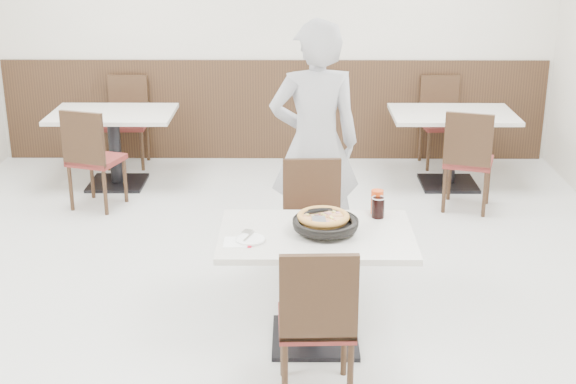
{
  "coord_description": "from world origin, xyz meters",
  "views": [
    {
      "loc": [
        0.21,
        -5.09,
        2.64
      ],
      "look_at": [
        0.18,
        -0.3,
        0.94
      ],
      "focal_mm": 50.0,
      "sensor_mm": 36.0,
      "label": 1
    }
  ],
  "objects_px": {
    "bg_table_right": "(450,149)",
    "cola_glass": "(378,208)",
    "pizza_pan": "(325,226)",
    "chair_near": "(316,319)",
    "diner_person": "(315,145)",
    "bg_chair_right_near": "(469,159)",
    "side_plate": "(250,240)",
    "red_cup": "(377,202)",
    "chair_far": "(313,231)",
    "bg_chair_left_near": "(96,157)",
    "main_table": "(316,288)",
    "pizza": "(323,219)",
    "bg_chair_left_far": "(127,123)",
    "bg_chair_right_far": "(442,123)",
    "bg_table_left": "(115,149)"
  },
  "relations": [
    {
      "from": "bg_chair_right_far",
      "to": "diner_person",
      "type": "bearing_deg",
      "value": 55.1
    },
    {
      "from": "cola_glass",
      "to": "chair_near",
      "type": "bearing_deg",
      "value": -116.0
    },
    {
      "from": "cola_glass",
      "to": "pizza",
      "type": "bearing_deg",
      "value": -152.34
    },
    {
      "from": "red_cup",
      "to": "bg_chair_right_near",
      "type": "xyz_separation_m",
      "value": [
        1.05,
        2.1,
        -0.35
      ]
    },
    {
      "from": "diner_person",
      "to": "bg_chair_left_near",
      "type": "xyz_separation_m",
      "value": [
        -1.98,
        1.2,
        -0.48
      ]
    },
    {
      "from": "diner_person",
      "to": "bg_table_left",
      "type": "relative_size",
      "value": 1.58
    },
    {
      "from": "main_table",
      "to": "pizza_pan",
      "type": "height_order",
      "value": "pizza_pan"
    },
    {
      "from": "main_table",
      "to": "pizza",
      "type": "distance_m",
      "value": 0.44
    },
    {
      "from": "red_cup",
      "to": "bg_chair_left_far",
      "type": "bearing_deg",
      "value": 124.6
    },
    {
      "from": "bg_chair_right_near",
      "to": "pizza_pan",
      "type": "bearing_deg",
      "value": -102.48
    },
    {
      "from": "pizza",
      "to": "diner_person",
      "type": "distance_m",
      "value": 1.19
    },
    {
      "from": "chair_far",
      "to": "side_plate",
      "type": "bearing_deg",
      "value": 61.74
    },
    {
      "from": "bg_chair_left_far",
      "to": "main_table",
      "type": "bearing_deg",
      "value": 116.72
    },
    {
      "from": "bg_chair_left_far",
      "to": "bg_chair_right_near",
      "type": "relative_size",
      "value": 1.0
    },
    {
      "from": "chair_far",
      "to": "diner_person",
      "type": "xyz_separation_m",
      "value": [
        0.02,
        0.55,
        0.48
      ]
    },
    {
      "from": "bg_chair_left_near",
      "to": "bg_chair_left_far",
      "type": "xyz_separation_m",
      "value": [
        0.03,
        1.26,
        0.0
      ]
    },
    {
      "from": "diner_person",
      "to": "bg_table_left",
      "type": "height_order",
      "value": "diner_person"
    },
    {
      "from": "pizza_pan",
      "to": "bg_table_left",
      "type": "height_order",
      "value": "pizza_pan"
    },
    {
      "from": "side_plate",
      "to": "bg_chair_right_near",
      "type": "bearing_deg",
      "value": 54.06
    },
    {
      "from": "side_plate",
      "to": "red_cup",
      "type": "height_order",
      "value": "red_cup"
    },
    {
      "from": "chair_near",
      "to": "bg_table_left",
      "type": "height_order",
      "value": "chair_near"
    },
    {
      "from": "side_plate",
      "to": "bg_chair_right_near",
      "type": "relative_size",
      "value": 0.19
    },
    {
      "from": "chair_near",
      "to": "bg_chair_left_far",
      "type": "distance_m",
      "value": 4.72
    },
    {
      "from": "chair_near",
      "to": "red_cup",
      "type": "bearing_deg",
      "value": 63.79
    },
    {
      "from": "side_plate",
      "to": "diner_person",
      "type": "relative_size",
      "value": 0.09
    },
    {
      "from": "pizza_pan",
      "to": "bg_table_right",
      "type": "height_order",
      "value": "pizza_pan"
    },
    {
      "from": "chair_near",
      "to": "chair_far",
      "type": "bearing_deg",
      "value": 87.43
    },
    {
      "from": "chair_near",
      "to": "bg_chair_right_near",
      "type": "xyz_separation_m",
      "value": [
        1.47,
        3.03,
        0.0
      ]
    },
    {
      "from": "pizza_pan",
      "to": "red_cup",
      "type": "distance_m",
      "value": 0.49
    },
    {
      "from": "cola_glass",
      "to": "bg_chair_right_near",
      "type": "bearing_deg",
      "value": 64.11
    },
    {
      "from": "pizza_pan",
      "to": "diner_person",
      "type": "height_order",
      "value": "diner_person"
    },
    {
      "from": "chair_far",
      "to": "bg_table_left",
      "type": "relative_size",
      "value": 0.79
    },
    {
      "from": "main_table",
      "to": "bg_chair_left_far",
      "type": "distance_m",
      "value": 4.19
    },
    {
      "from": "bg_chair_left_far",
      "to": "bg_chair_right_far",
      "type": "distance_m",
      "value": 3.37
    },
    {
      "from": "main_table",
      "to": "bg_chair_right_far",
      "type": "xyz_separation_m",
      "value": [
        1.44,
        3.75,
        0.1
      ]
    },
    {
      "from": "chair_near",
      "to": "side_plate",
      "type": "distance_m",
      "value": 0.67
    },
    {
      "from": "side_plate",
      "to": "cola_glass",
      "type": "xyz_separation_m",
      "value": [
        0.81,
        0.4,
        0.06
      ]
    },
    {
      "from": "bg_chair_right_near",
      "to": "bg_chair_right_far",
      "type": "distance_m",
      "value": 1.31
    },
    {
      "from": "pizza_pan",
      "to": "chair_near",
      "type": "bearing_deg",
      "value": -96.59
    },
    {
      "from": "bg_table_right",
      "to": "cola_glass",
      "type": "bearing_deg",
      "value": -109.74
    },
    {
      "from": "chair_far",
      "to": "side_plate",
      "type": "distance_m",
      "value": 0.97
    },
    {
      "from": "main_table",
      "to": "chair_far",
      "type": "height_order",
      "value": "chair_far"
    },
    {
      "from": "chair_near",
      "to": "bg_chair_right_far",
      "type": "bearing_deg",
      "value": 69.41
    },
    {
      "from": "cola_glass",
      "to": "bg_chair_right_far",
      "type": "relative_size",
      "value": 0.14
    },
    {
      "from": "pizza_pan",
      "to": "bg_chair_right_far",
      "type": "height_order",
      "value": "bg_chair_right_far"
    },
    {
      "from": "pizza_pan",
      "to": "bg_chair_left_near",
      "type": "bearing_deg",
      "value": 129.36
    },
    {
      "from": "pizza",
      "to": "red_cup",
      "type": "xyz_separation_m",
      "value": [
        0.36,
        0.26,
        0.02
      ]
    },
    {
      "from": "chair_near",
      "to": "diner_person",
      "type": "xyz_separation_m",
      "value": [
        0.03,
        1.85,
        0.48
      ]
    },
    {
      "from": "cola_glass",
      "to": "bg_chair_right_near",
      "type": "xyz_separation_m",
      "value": [
        1.05,
        2.17,
        -0.34
      ]
    },
    {
      "from": "pizza",
      "to": "bg_table_right",
      "type": "height_order",
      "value": "pizza"
    }
  ]
}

